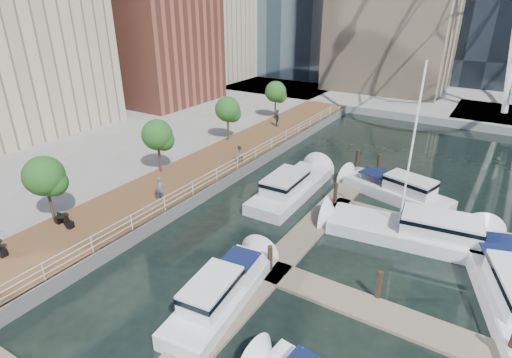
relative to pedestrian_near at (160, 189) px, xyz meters
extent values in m
plane|color=black|center=(7.47, -9.97, -1.94)|extent=(520.00, 520.00, 0.00)
cube|color=brown|center=(-1.53, 5.03, -1.44)|extent=(6.00, 60.00, 1.00)
cube|color=#595954|center=(1.47, 5.03, -1.44)|extent=(0.25, 60.00, 1.00)
cube|color=gray|center=(-28.53, 5.03, -1.44)|extent=(48.00, 90.00, 1.00)
cube|color=gray|center=(7.47, 92.03, -1.44)|extent=(200.00, 114.00, 1.00)
cube|color=#6D6051|center=(10.47, 0.03, -1.84)|extent=(2.00, 32.00, 0.20)
cube|color=#6D6051|center=(16.47, -1.97, -1.84)|extent=(12.00, 2.00, 0.20)
cube|color=#6D6051|center=(16.47, 8.03, -1.84)|extent=(12.00, 2.00, 0.20)
cube|color=#BCAD8E|center=(-26.53, 6.03, 12.06)|extent=(14.00, 16.00, 26.00)
cube|color=brown|center=(-22.53, 24.03, 9.06)|extent=(12.00, 14.00, 20.00)
cylinder|color=#3F2B1C|center=(-3.93, -5.97, 0.26)|extent=(0.20, 0.20, 2.40)
sphere|color=#265B1E|center=(-3.93, -5.97, 2.36)|extent=(2.60, 2.60, 2.60)
cylinder|color=#3F2B1C|center=(-3.93, 4.03, 0.26)|extent=(0.20, 0.20, 2.40)
sphere|color=#265B1E|center=(-3.93, 4.03, 2.36)|extent=(2.60, 2.60, 2.60)
cylinder|color=#3F2B1C|center=(-3.93, 14.03, 0.26)|extent=(0.20, 0.20, 2.40)
sphere|color=#265B1E|center=(-3.93, 14.03, 2.36)|extent=(2.60, 2.60, 2.60)
cylinder|color=#3F2B1C|center=(-3.93, 24.03, 0.26)|extent=(0.20, 0.20, 2.40)
sphere|color=#265B1E|center=(-3.93, 24.03, 2.36)|extent=(2.60, 2.60, 2.60)
imported|color=#525A6E|center=(0.00, 0.00, 0.00)|extent=(0.81, 0.69, 1.88)
imported|color=#83695A|center=(0.73, 9.22, -0.07)|extent=(0.69, 0.87, 1.74)
imported|color=#363E44|center=(-2.02, 21.15, 0.05)|extent=(1.19, 1.12, 1.97)
camera|label=1|loc=(19.87, -18.51, 12.61)|focal=28.00mm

